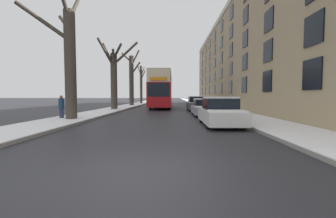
% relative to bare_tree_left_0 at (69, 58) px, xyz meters
% --- Properties ---
extents(ground_plane, '(320.00, 320.00, 0.00)m').
position_rel_bare_tree_left_0_xyz_m(ground_plane, '(5.57, -9.21, -3.84)').
color(ground_plane, '#28282D').
extents(sidewalk_left, '(2.85, 130.00, 0.16)m').
position_rel_bare_tree_left_0_xyz_m(sidewalk_left, '(-0.18, 43.79, -3.76)').
color(sidewalk_left, gray).
rests_on(sidewalk_left, ground).
extents(sidewalk_right, '(2.85, 130.00, 0.16)m').
position_rel_bare_tree_left_0_xyz_m(sidewalk_right, '(11.31, 43.79, -3.76)').
color(sidewalk_right, gray).
rests_on(sidewalk_right, ground).
extents(terrace_facade_right, '(9.10, 50.30, 12.68)m').
position_rel_bare_tree_left_0_xyz_m(terrace_facade_right, '(17.23, 16.60, 2.50)').
color(terrace_facade_right, tan).
rests_on(terrace_facade_right, ground).
extents(bare_tree_left_0, '(3.10, 3.24, 8.05)m').
position_rel_bare_tree_left_0_xyz_m(bare_tree_left_0, '(0.00, 0.00, 0.00)').
color(bare_tree_left_0, '#423A30').
rests_on(bare_tree_left_0, ground).
extents(bare_tree_left_1, '(3.86, 2.36, 7.39)m').
position_rel_bare_tree_left_0_xyz_m(bare_tree_left_1, '(0.06, 10.20, -0.20)').
color(bare_tree_left_1, '#423A30').
rests_on(bare_tree_left_1, ground).
extents(bare_tree_left_2, '(3.15, 1.79, 8.46)m').
position_rel_bare_tree_left_0_xyz_m(bare_tree_left_2, '(0.00, 20.55, 0.34)').
color(bare_tree_left_2, '#423A30').
rests_on(bare_tree_left_2, ground).
extents(bare_tree_left_3, '(1.37, 2.26, 7.36)m').
position_rel_bare_tree_left_0_xyz_m(bare_tree_left_3, '(0.19, 29.60, 0.04)').
color(bare_tree_left_3, '#423A30').
rests_on(bare_tree_left_3, ground).
extents(double_decker_bus, '(2.55, 11.49, 4.43)m').
position_rel_bare_tree_left_0_xyz_m(double_decker_bus, '(4.83, 15.21, -1.33)').
color(double_decker_bus, red).
rests_on(double_decker_bus, ground).
extents(parked_car_0, '(1.81, 4.33, 1.50)m').
position_rel_bare_tree_left_0_xyz_m(parked_car_0, '(8.81, -1.76, -3.15)').
color(parked_car_0, silver).
rests_on(parked_car_0, ground).
extents(parked_car_1, '(1.81, 4.22, 1.35)m').
position_rel_bare_tree_left_0_xyz_m(parked_car_1, '(8.81, 4.03, -3.21)').
color(parked_car_1, '#9EA3AD').
rests_on(parked_car_1, ground).
extents(parked_car_2, '(1.87, 4.08, 1.52)m').
position_rel_bare_tree_left_0_xyz_m(parked_car_2, '(8.81, 10.19, -3.14)').
color(parked_car_2, '#474C56').
rests_on(parked_car_2, ground).
extents(pedestrian_left_sidewalk, '(0.35, 0.35, 1.58)m').
position_rel_bare_tree_left_0_xyz_m(pedestrian_left_sidewalk, '(-0.77, 0.50, -2.97)').
color(pedestrian_left_sidewalk, navy).
rests_on(pedestrian_left_sidewalk, ground).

